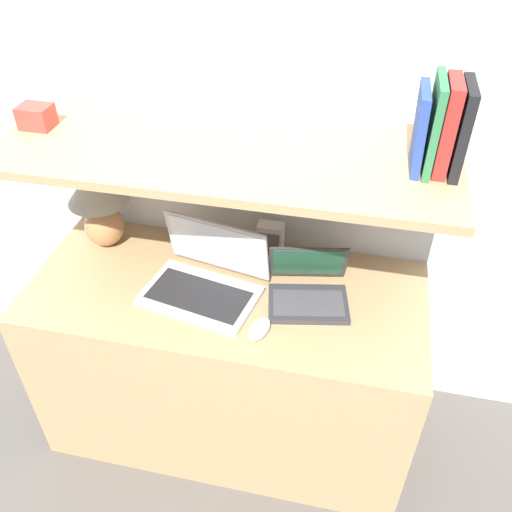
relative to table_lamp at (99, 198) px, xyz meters
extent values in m
plane|color=#56514C|center=(0.51, -0.47, -0.96)|extent=(12.00, 12.00, 0.00)
cube|color=silver|center=(0.51, 0.20, 0.24)|extent=(6.00, 0.05, 2.40)
cube|color=tan|center=(0.51, -0.17, -0.58)|extent=(1.38, 0.61, 0.76)
cube|color=silver|center=(0.51, 0.16, -0.34)|extent=(1.38, 0.04, 1.24)
cube|color=tan|center=(0.51, -0.10, 0.30)|extent=(1.38, 0.55, 0.03)
ellipsoid|color=#B27A4C|center=(0.00, 0.00, -0.12)|extent=(0.15, 0.15, 0.16)
cylinder|color=tan|center=(0.00, 0.00, -0.03)|extent=(0.02, 0.02, 0.03)
cone|color=#B2AD99|center=(0.00, 0.00, 0.06)|extent=(0.22, 0.22, 0.14)
cube|color=silver|center=(0.44, -0.22, -0.19)|extent=(0.42, 0.30, 0.02)
cube|color=#232326|center=(0.44, -0.23, -0.18)|extent=(0.36, 0.23, 0.00)
cube|color=silver|center=(0.47, -0.09, -0.07)|extent=(0.38, 0.12, 0.22)
cube|color=white|center=(0.46, -0.09, -0.07)|extent=(0.34, 0.10, 0.19)
cube|color=#333338|center=(0.80, -0.18, -0.19)|extent=(0.29, 0.22, 0.02)
cube|color=#47474C|center=(0.80, -0.19, -0.18)|extent=(0.25, 0.16, 0.00)
cube|color=#333338|center=(0.78, -0.07, -0.11)|extent=(0.27, 0.10, 0.16)
cube|color=#235138|center=(0.78, -0.08, -0.10)|extent=(0.24, 0.09, 0.14)
ellipsoid|color=white|center=(0.67, -0.34, -0.18)|extent=(0.08, 0.12, 0.04)
cube|color=white|center=(0.63, 0.06, -0.13)|extent=(0.09, 0.06, 0.14)
cube|color=#59595B|center=(0.63, 0.03, -0.13)|extent=(0.08, 0.00, 0.10)
cube|color=black|center=(1.16, -0.10, 0.43)|extent=(0.03, 0.17, 0.24)
cube|color=#A82823|center=(1.12, -0.10, 0.44)|extent=(0.04, 0.15, 0.25)
cube|color=#2D7042|center=(1.09, -0.10, 0.44)|extent=(0.02, 0.18, 0.25)
cube|color=#284293|center=(1.05, -0.10, 0.42)|extent=(0.03, 0.16, 0.22)
cube|color=#CC3D33|center=(-0.10, -0.10, 0.35)|extent=(0.10, 0.08, 0.07)
camera|label=1|loc=(0.91, -1.50, 1.07)|focal=38.00mm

